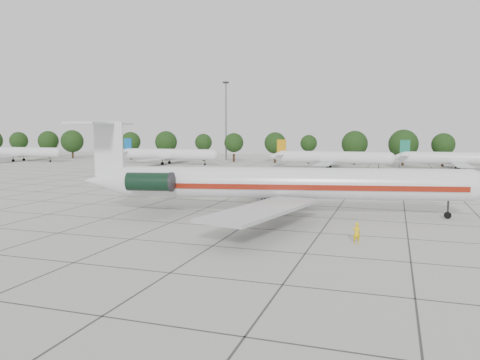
{
  "coord_description": "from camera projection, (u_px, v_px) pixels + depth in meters",
  "views": [
    {
      "loc": [
        22.53,
        -52.48,
        9.9
      ],
      "look_at": [
        3.82,
        4.2,
        3.5
      ],
      "focal_mm": 35.0,
      "sensor_mm": 36.0,
      "label": 1
    }
  ],
  "objects": [
    {
      "name": "apron_joints",
      "position": [
        238.0,
        195.0,
        71.79
      ],
      "size": [
        170.0,
        170.0,
        0.02
      ],
      "primitive_type": "cube",
      "color": "#383838",
      "rests_on": "ground"
    },
    {
      "name": "bg_airliner_d",
      "position": [
        462.0,
        159.0,
        114.43
      ],
      "size": [
        28.24,
        27.2,
        7.4
      ],
      "color": "silver",
      "rests_on": "ground"
    },
    {
      "name": "bg_airliner_a",
      "position": [
        20.0,
        152.0,
        147.55
      ],
      "size": [
        28.24,
        27.2,
        7.4
      ],
      "color": "silver",
      "rests_on": "ground"
    },
    {
      "name": "bg_airliner_c",
      "position": [
        332.0,
        158.0,
        118.86
      ],
      "size": [
        28.24,
        27.2,
        7.4
      ],
      "color": "silver",
      "rests_on": "ground"
    },
    {
      "name": "bg_airliner_b",
      "position": [
        168.0,
        154.0,
        134.62
      ],
      "size": [
        28.24,
        27.2,
        7.4
      ],
      "color": "silver",
      "rests_on": "ground"
    },
    {
      "name": "ground",
      "position": [
        200.0,
        211.0,
        57.63
      ],
      "size": [
        260.0,
        260.0,
        0.0
      ],
      "primitive_type": "plane",
      "color": "beige",
      "rests_on": "ground"
    },
    {
      "name": "main_airliner",
      "position": [
        269.0,
        182.0,
        54.09
      ],
      "size": [
        45.95,
        35.69,
        10.89
      ],
      "rotation": [
        0.0,
        0.0,
        0.21
      ],
      "color": "silver",
      "rests_on": "ground"
    },
    {
      "name": "floodlight_mast",
      "position": [
        226.0,
        116.0,
        152.32
      ],
      "size": [
        1.6,
        1.6,
        25.45
      ],
      "color": "slate",
      "rests_on": "ground"
    },
    {
      "name": "ground_crew",
      "position": [
        356.0,
        233.0,
        40.77
      ],
      "size": [
        0.81,
        0.68,
        1.89
      ],
      "primitive_type": "imported",
      "rotation": [
        0.0,
        0.0,
        3.52
      ],
      "color": "yellow",
      "rests_on": "ground"
    },
    {
      "name": "tree_line",
      "position": [
        275.0,
        143.0,
        140.89
      ],
      "size": [
        249.86,
        8.44,
        10.22
      ],
      "color": "#332114",
      "rests_on": "ground"
    }
  ]
}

